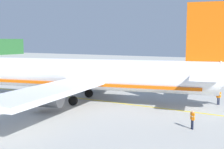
{
  "coord_description": "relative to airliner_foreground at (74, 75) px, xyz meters",
  "views": [
    {
      "loc": [
        -15.2,
        -4.87,
        7.68
      ],
      "look_at": [
        13.32,
        12.02,
        3.87
      ],
      "focal_mm": 47.27,
      "sensor_mm": 36.0,
      "label": 1
    }
  ],
  "objects": [
    {
      "name": "crew_marshaller",
      "position": [
        -4.58,
        -16.42,
        -2.4
      ],
      "size": [
        0.49,
        0.47,
        1.68
      ],
      "color": "#191E33",
      "rests_on": "ground"
    },
    {
      "name": "apron_guide_line",
      "position": [
        1.57,
        -4.45,
        -3.39
      ],
      "size": [
        0.3,
        60.0,
        0.01
      ],
      "primitive_type": "cube",
      "color": "yellow",
      "rests_on": "ground"
    },
    {
      "name": "airliner_foreground",
      "position": [
        0.0,
        0.0,
        0.0
      ],
      "size": [
        34.33,
        41.2,
        11.9
      ],
      "color": "white",
      "rests_on": "ground"
    },
    {
      "name": "crew_loader_left",
      "position": [
        6.86,
        -16.41,
        -2.34
      ],
      "size": [
        0.46,
        0.51,
        1.77
      ],
      "color": "#191E33",
      "rests_on": "ground"
    }
  ]
}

